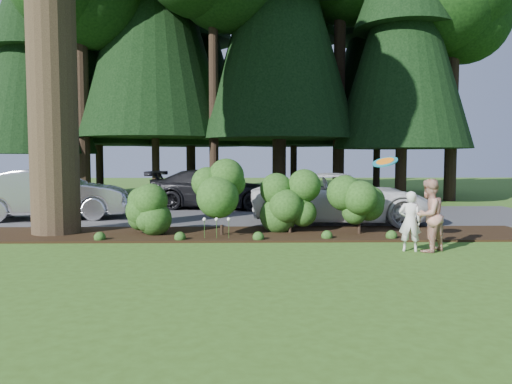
{
  "coord_description": "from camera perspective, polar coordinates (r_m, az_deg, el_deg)",
  "views": [
    {
      "loc": [
        0.42,
        -9.82,
        2.05
      ],
      "look_at": [
        0.64,
        0.89,
        1.3
      ],
      "focal_mm": 35.0,
      "sensor_mm": 36.0,
      "label": 1
    }
  ],
  "objects": [
    {
      "name": "car_silver_wagon",
      "position": [
        17.56,
        -22.37,
        -0.25
      ],
      "size": [
        5.14,
        2.54,
        1.62
      ],
      "primitive_type": "imported",
      "rotation": [
        0.0,
        0.0,
        1.74
      ],
      "color": "#B6B6BB",
      "rests_on": "driveway"
    },
    {
      "name": "car_dark_suv",
      "position": [
        19.69,
        -4.64,
        0.33
      ],
      "size": [
        5.55,
        3.05,
        1.52
      ],
      "primitive_type": "imported",
      "rotation": [
        0.0,
        0.0,
        1.39
      ],
      "color": "black",
      "rests_on": "driveway"
    },
    {
      "name": "ground",
      "position": [
        10.04,
        -3.59,
        -7.79
      ],
      "size": [
        80.0,
        80.0,
        0.0
      ],
      "primitive_type": "plane",
      "color": "#355518",
      "rests_on": "ground"
    },
    {
      "name": "frisbee",
      "position": [
        11.33,
        14.53,
        3.37
      ],
      "size": [
        0.58,
        0.55,
        0.32
      ],
      "color": "#187086",
      "rests_on": "ground"
    },
    {
      "name": "mulch_bed",
      "position": [
        13.23,
        -3.0,
        -4.8
      ],
      "size": [
        16.0,
        2.5,
        0.05
      ],
      "primitive_type": "cube",
      "color": "black",
      "rests_on": "ground"
    },
    {
      "name": "child",
      "position": [
        11.36,
        17.19,
        -3.22
      ],
      "size": [
        0.54,
        0.42,
        1.32
      ],
      "primitive_type": "imported",
      "rotation": [
        0.0,
        0.0,
        2.89
      ],
      "color": "silver",
      "rests_on": "ground"
    },
    {
      "name": "shrub_row",
      "position": [
        13.02,
        0.35,
        -1.46
      ],
      "size": [
        6.53,
        1.6,
        1.61
      ],
      "color": "#1B3B12",
      "rests_on": "ground"
    },
    {
      "name": "lily_cluster",
      "position": [
        12.34,
        -4.53,
        -3.24
      ],
      "size": [
        0.69,
        0.09,
        0.57
      ],
      "color": "#1B3B12",
      "rests_on": "ground"
    },
    {
      "name": "adult",
      "position": [
        11.41,
        19.14,
        -2.54
      ],
      "size": [
        0.98,
        0.95,
        1.58
      ],
      "primitive_type": "imported",
      "rotation": [
        0.0,
        0.0,
        3.8
      ],
      "color": "#A83716",
      "rests_on": "ground"
    },
    {
      "name": "car_white_suv",
      "position": [
        15.48,
        9.77,
        -0.69
      ],
      "size": [
        5.73,
        2.99,
        1.54
      ],
      "primitive_type": "imported",
      "rotation": [
        0.0,
        0.0,
        1.49
      ],
      "color": "silver",
      "rests_on": "driveway"
    },
    {
      "name": "driveway",
      "position": [
        17.44,
        -2.57,
        -2.7
      ],
      "size": [
        22.0,
        6.0,
        0.03
      ],
      "primitive_type": "cube",
      "color": "#38383A",
      "rests_on": "ground"
    },
    {
      "name": "tree_wall",
      "position": [
        27.23,
        -1.6,
        19.89
      ],
      "size": [
        25.66,
        12.15,
        17.09
      ],
      "color": "black",
      "rests_on": "ground"
    }
  ]
}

